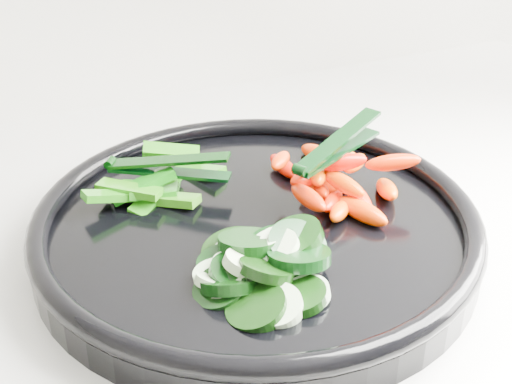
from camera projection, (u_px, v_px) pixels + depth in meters
name	position (u px, v px, depth m)	size (l,w,h in m)	color
veggie_tray	(256.00, 228.00, 0.60)	(0.41, 0.41, 0.04)	black
cucumber_pile	(259.00, 265.00, 0.53)	(0.13, 0.14, 0.04)	black
carrot_pile	(334.00, 179.00, 0.63)	(0.13, 0.16, 0.05)	#F82C00
pepper_pile	(155.00, 185.00, 0.64)	(0.14, 0.11, 0.04)	#0E6309
tong_carrot	(336.00, 147.00, 0.61)	(0.11, 0.06, 0.02)	black
tong_pepper	(165.00, 166.00, 0.63)	(0.10, 0.08, 0.02)	black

